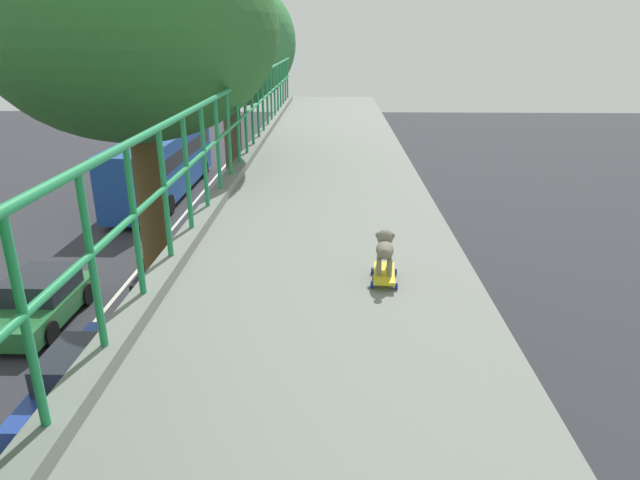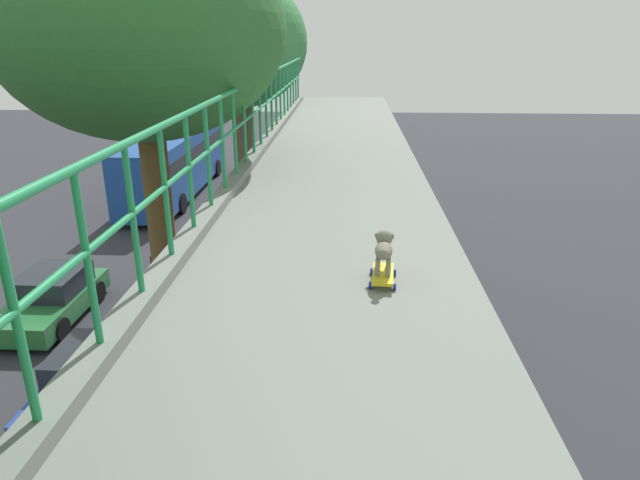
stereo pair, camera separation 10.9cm
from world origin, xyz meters
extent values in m
cylinder|color=#218B52|center=(-0.25, 1.04, 6.83)|extent=(0.04, 0.04, 1.03)
cylinder|color=#218B52|center=(-0.25, 1.73, 6.83)|extent=(0.04, 0.04, 1.03)
cylinder|color=#218B52|center=(-0.25, 2.43, 6.83)|extent=(0.04, 0.04, 1.03)
cylinder|color=#218B52|center=(-0.25, 3.12, 6.83)|extent=(0.04, 0.04, 1.03)
cylinder|color=#218B52|center=(-0.25, 3.81, 6.83)|extent=(0.04, 0.04, 1.03)
cylinder|color=#218B52|center=(-0.25, 4.51, 6.83)|extent=(0.04, 0.04, 1.03)
cylinder|color=#218B52|center=(-0.25, 5.20, 6.83)|extent=(0.04, 0.04, 1.03)
cylinder|color=#218B52|center=(-0.25, 5.89, 6.83)|extent=(0.04, 0.04, 1.03)
cylinder|color=#218B52|center=(-0.25, 6.59, 6.83)|extent=(0.04, 0.04, 1.03)
cylinder|color=#218B52|center=(-0.25, 7.28, 6.83)|extent=(0.04, 0.04, 1.03)
cylinder|color=#218B52|center=(-0.25, 7.97, 6.83)|extent=(0.04, 0.04, 1.03)
cylinder|color=#218B52|center=(-0.25, 8.67, 6.83)|extent=(0.04, 0.04, 1.03)
cylinder|color=#218B52|center=(-0.25, 9.36, 6.83)|extent=(0.04, 0.04, 1.03)
cylinder|color=#218B52|center=(-0.25, 10.05, 6.83)|extent=(0.04, 0.04, 1.03)
cylinder|color=#218B52|center=(-0.25, 10.75, 6.83)|extent=(0.04, 0.04, 1.03)
cylinder|color=#218B52|center=(-0.25, 11.44, 6.83)|extent=(0.04, 0.04, 1.03)
cylinder|color=#218B52|center=(-0.25, 12.14, 6.83)|extent=(0.04, 0.04, 1.03)
cylinder|color=#218B52|center=(-0.25, 12.83, 6.83)|extent=(0.04, 0.04, 1.03)
cylinder|color=#218B52|center=(-0.25, 13.52, 6.83)|extent=(0.04, 0.04, 1.03)
cylinder|color=#218B52|center=(-0.25, 14.22, 6.83)|extent=(0.04, 0.04, 1.03)
cylinder|color=#218B52|center=(-0.25, 14.91, 6.83)|extent=(0.04, 0.04, 1.03)
cube|color=navy|center=(-4.41, 9.42, 0.58)|extent=(1.76, 4.30, 0.74)
cube|color=#1E232B|center=(-4.41, 9.19, 1.25)|extent=(1.48, 1.73, 0.60)
cylinder|color=black|center=(-3.57, 10.85, 0.30)|extent=(0.20, 0.60, 0.60)
cylinder|color=black|center=(-5.25, 10.85, 0.30)|extent=(0.20, 0.60, 0.60)
cylinder|color=black|center=(-3.57, 8.00, 0.30)|extent=(0.20, 0.60, 0.60)
cylinder|color=black|center=(-5.25, 8.00, 0.30)|extent=(0.20, 0.60, 0.60)
cube|color=#256A35|center=(-7.53, 13.19, 0.50)|extent=(1.83, 4.09, 0.59)
cube|color=#1E232B|center=(-7.53, 13.50, 1.10)|extent=(1.64, 1.97, 0.63)
cylinder|color=black|center=(-6.65, 12.00, 0.34)|extent=(0.21, 0.68, 0.68)
cylinder|color=black|center=(-8.40, 12.00, 0.34)|extent=(0.21, 0.68, 0.68)
cylinder|color=black|center=(-6.65, 14.38, 0.34)|extent=(0.21, 0.68, 0.68)
cylinder|color=black|center=(-8.40, 14.38, 0.34)|extent=(0.21, 0.68, 0.68)
cube|color=black|center=(-4.30, 15.98, 0.51)|extent=(1.68, 3.85, 0.59)
cube|color=#1E232B|center=(-4.30, 15.68, 1.11)|extent=(1.41, 1.83, 0.62)
cylinder|color=black|center=(-3.50, 17.15, 0.34)|extent=(0.23, 0.68, 0.68)
cylinder|color=black|center=(-5.10, 17.15, 0.34)|extent=(0.23, 0.68, 0.68)
cylinder|color=black|center=(-3.50, 14.81, 0.34)|extent=(0.23, 0.68, 0.68)
cylinder|color=black|center=(-5.10, 14.81, 0.34)|extent=(0.23, 0.68, 0.68)
cube|color=#1B4594|center=(-7.80, 26.88, 1.75)|extent=(2.39, 11.83, 2.94)
cube|color=black|center=(-7.80, 26.88, 2.27)|extent=(2.41, 10.88, 0.70)
cylinder|color=black|center=(-6.65, 31.02, 0.48)|extent=(0.28, 0.96, 0.96)
cylinder|color=black|center=(-8.94, 31.02, 0.48)|extent=(0.28, 0.96, 0.96)
cylinder|color=black|center=(-6.65, 23.63, 0.48)|extent=(0.28, 0.96, 0.96)
cylinder|color=black|center=(-8.94, 23.63, 0.48)|extent=(0.28, 0.96, 0.96)
cylinder|color=brown|center=(-1.75, 7.08, 3.47)|extent=(0.41, 0.41, 6.94)
ellipsoid|color=#306C31|center=(-1.75, 7.08, 8.06)|extent=(4.09, 4.09, 3.07)
cylinder|color=#4D432D|center=(-2.29, 17.24, 3.29)|extent=(0.57, 0.57, 6.58)
ellipsoid|color=#3E8B4A|center=(-2.29, 17.24, 7.76)|extent=(4.27, 4.27, 4.02)
cube|color=gold|center=(1.47, 2.89, 6.28)|extent=(0.19, 0.42, 0.02)
cylinder|color=#182FAF|center=(1.57, 3.02, 6.24)|extent=(0.03, 0.06, 0.05)
cylinder|color=#182FAF|center=(1.39, 3.03, 6.24)|extent=(0.03, 0.06, 0.05)
cylinder|color=#182FAF|center=(1.55, 2.75, 6.24)|extent=(0.03, 0.06, 0.05)
cylinder|color=#182FAF|center=(1.37, 2.77, 6.24)|extent=(0.03, 0.06, 0.05)
cylinder|color=slate|center=(1.52, 3.01, 6.35)|extent=(0.04, 0.04, 0.13)
cylinder|color=slate|center=(1.44, 3.02, 6.35)|extent=(0.04, 0.04, 0.13)
cylinder|color=slate|center=(1.50, 2.82, 6.35)|extent=(0.04, 0.04, 0.13)
cylinder|color=slate|center=(1.42, 2.82, 6.35)|extent=(0.04, 0.04, 0.13)
ellipsoid|color=slate|center=(1.47, 2.92, 6.46)|extent=(0.16, 0.27, 0.12)
sphere|color=slate|center=(1.48, 3.03, 6.52)|extent=(0.13, 0.13, 0.13)
ellipsoid|color=slate|center=(1.48, 3.09, 6.51)|extent=(0.05, 0.06, 0.04)
sphere|color=slate|center=(1.53, 3.03, 6.54)|extent=(0.05, 0.05, 0.05)
sphere|color=slate|center=(1.43, 3.03, 6.54)|extent=(0.05, 0.05, 0.05)
sphere|color=slate|center=(1.46, 2.78, 6.50)|extent=(0.06, 0.06, 0.06)
camera|label=1|loc=(1.08, -1.03, 8.01)|focal=31.03mm
camera|label=2|loc=(1.19, -1.02, 8.01)|focal=31.03mm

